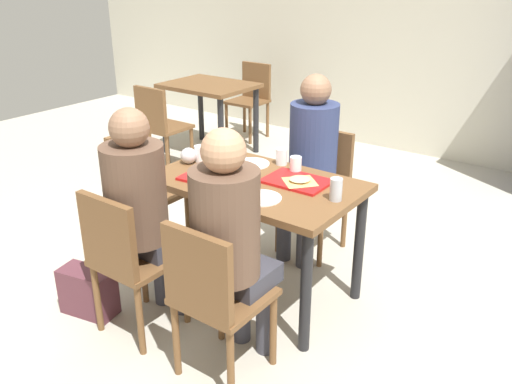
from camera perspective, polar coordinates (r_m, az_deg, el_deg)
name	(u,v)px	position (r m, az deg, el deg)	size (l,w,h in m)	color
ground_plane	(256,291)	(3.46, 0.00, -10.41)	(10.00, 10.00, 0.02)	#B2AD9E
back_wall	(452,18)	(5.81, 19.89, 16.82)	(10.00, 0.10, 2.80)	beige
main_table	(256,197)	(3.15, 0.00, -0.51)	(1.19, 0.72, 0.74)	brown
chair_near_left	(125,255)	(2.92, -13.58, -6.47)	(0.40, 0.40, 0.84)	brown
chair_near_right	(212,293)	(2.54, -4.61, -10.55)	(0.40, 0.40, 0.84)	brown
chair_far_side	(319,182)	(3.79, 6.68, 1.09)	(0.40, 0.40, 0.84)	brown
chair_left_end	(142,183)	(3.82, -11.91, 0.95)	(0.40, 0.40, 0.84)	brown
person_in_red	(142,203)	(2.89, -11.94, -1.15)	(0.32, 0.42, 1.25)	#383842
person_in_brown_jacket	(230,234)	(2.51, -2.70, -4.45)	(0.32, 0.42, 1.25)	#383842
person_far_side	(310,153)	(3.59, 5.74, 4.07)	(0.32, 0.42, 1.25)	#383842
tray_red_near	(214,177)	(3.14, -4.44, 1.54)	(0.36, 0.26, 0.02)	red
tray_red_far	(297,181)	(3.08, 4.31, 1.15)	(0.36, 0.26, 0.02)	red
paper_plate_center	(252,164)	(3.36, -0.45, 3.00)	(0.22, 0.22, 0.01)	white
paper_plate_near_edge	(261,198)	(2.86, 0.53, -0.63)	(0.22, 0.22, 0.01)	white
pizza_slice_a	(216,174)	(3.13, -4.23, 1.85)	(0.20, 0.15, 0.02)	tan
pizza_slice_b	(300,180)	(3.05, 4.64, 1.25)	(0.18, 0.19, 0.02)	#DBAD60
plastic_cup_a	(282,157)	(3.34, 2.70, 3.74)	(0.07, 0.07, 0.10)	white
plastic_cup_b	(226,190)	(2.85, -3.17, 0.22)	(0.07, 0.07, 0.10)	white
plastic_cup_c	(200,154)	(3.42, -5.92, 4.05)	(0.07, 0.07, 0.10)	white
plastic_cup_d	(296,165)	(3.21, 4.19, 2.87)	(0.07, 0.07, 0.10)	white
soda_can	(336,189)	(2.85, 8.42, 0.27)	(0.07, 0.07, 0.12)	#B7BCC6
condiment_bottle	(225,146)	(3.45, -3.23, 4.88)	(0.06, 0.06, 0.16)	red
foil_bundle	(189,156)	(3.38, -7.11, 3.82)	(0.10, 0.10, 0.10)	silver
handbag	(88,292)	(3.33, -17.24, -9.98)	(0.32, 0.16, 0.28)	#592D38
background_table	(209,96)	(5.75, -4.93, 10.06)	(0.90, 0.70, 0.74)	brown
background_chair_near	(159,123)	(5.27, -10.15, 7.18)	(0.40, 0.40, 0.84)	brown
background_chair_far	(251,95)	(6.33, -0.49, 10.19)	(0.40, 0.40, 0.84)	brown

